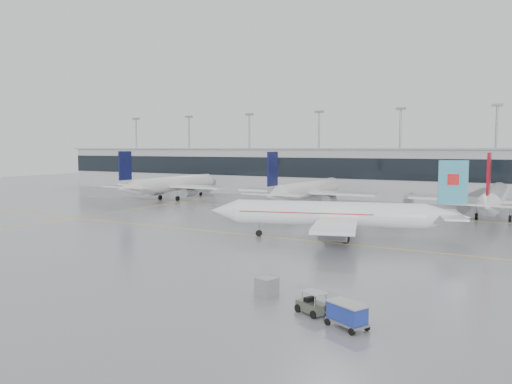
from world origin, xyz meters
The scene contains 15 objects.
ground centered at (0.00, 0.00, 0.00)m, with size 320.00×320.00×0.00m, color gray.
taxi_line_main centered at (0.00, 0.00, 0.01)m, with size 120.00×0.25×0.01m, color yellow.
taxi_line_north centered at (0.00, 30.00, 0.01)m, with size 120.00×0.25×0.01m, color yellow.
taxi_line_cross centered at (-30.00, 15.00, 0.01)m, with size 0.25×60.00×0.01m, color yellow.
terminal centered at (0.00, 62.00, 6.00)m, with size 180.00×15.00×12.00m, color #9B9B9E.
terminal_glass centered at (0.00, 54.45, 7.50)m, with size 180.00×0.20×5.00m, color black.
terminal_roof centered at (0.00, 62.00, 12.20)m, with size 182.00×16.00×0.40m, color gray.
light_masts centered at (0.00, 68.00, 13.34)m, with size 156.40×1.00×22.60m.
air_canada_jet centered at (17.69, 2.71, 3.40)m, with size 34.35×27.61×10.79m.
parked_jet_b centered at (-35.00, 33.69, 3.71)m, with size 29.64×36.96×11.72m.
parked_jet_c centered at (0.00, 33.69, 3.71)m, with size 29.64×36.96×11.72m.
parked_jet_d centered at (35.00, 33.69, 3.71)m, with size 29.64×36.96×11.72m.
baggage_tug centered at (26.36, -27.28, 0.61)m, with size 3.55×2.40×1.74m.
baggage_cart centered at (29.58, -28.88, 1.04)m, with size 3.27×2.69×1.78m.
gse_unit centered at (21.30, -24.93, 0.78)m, with size 1.56×1.45×1.56m, color gray.
Camera 1 is at (40.12, -61.05, 12.29)m, focal length 35.00 mm.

